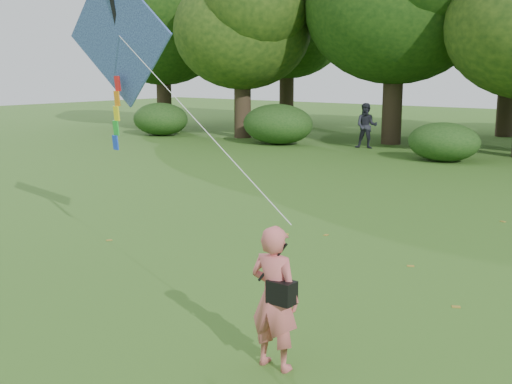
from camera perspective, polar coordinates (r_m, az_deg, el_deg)
The scene contains 6 objects.
ground at distance 8.11m, azimuth -3.34°, elevation -13.43°, with size 100.00×100.00×0.00m, color #265114.
man_kite_flyer at distance 7.25m, azimuth 1.66°, elevation -9.37°, with size 0.60×0.40×1.66m, color #CB5F5F.
bystander_left at distance 27.69m, azimuth 9.79°, elevation 5.81°, with size 0.93×0.73×1.92m, color #22232D.
crossbody_bag at distance 7.13m, azimuth 2.28°, elevation -8.80°, with size 0.43×0.20×0.68m.
flying_kite at distance 11.46m, azimuth -12.09°, elevation 13.25°, with size 6.23×2.36×3.44m.
fallen_leaves at distance 11.29m, azimuth 8.88°, elevation -6.41°, with size 9.87×11.58×0.01m.
Camera 1 is at (4.89, -5.55, 3.34)m, focal length 45.00 mm.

